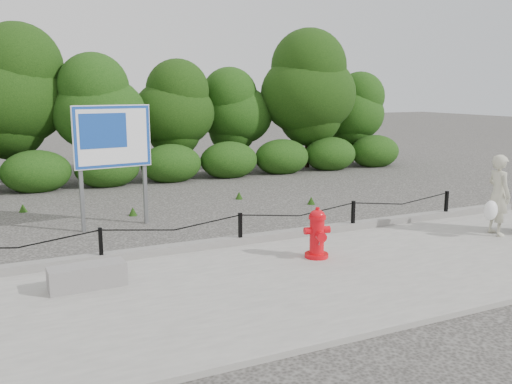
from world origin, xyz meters
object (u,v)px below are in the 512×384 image
at_px(pedestrian, 498,196).
at_px(concrete_block, 87,276).
at_px(advertising_sign, 112,142).
at_px(fire_hydrant, 317,234).

xyz_separation_m(pedestrian, concrete_block, (-7.70, 0.44, -0.60)).
distance_m(pedestrian, advertising_sign, 7.78).
relative_size(fire_hydrant, advertising_sign, 0.34).
height_order(pedestrian, advertising_sign, advertising_sign).
relative_size(pedestrian, concrete_block, 1.47).
distance_m(fire_hydrant, advertising_sign, 4.80).
height_order(pedestrian, concrete_block, pedestrian).
height_order(fire_hydrant, concrete_block, fire_hydrant).
bearing_deg(advertising_sign, fire_hydrant, -61.83).
height_order(fire_hydrant, pedestrian, pedestrian).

